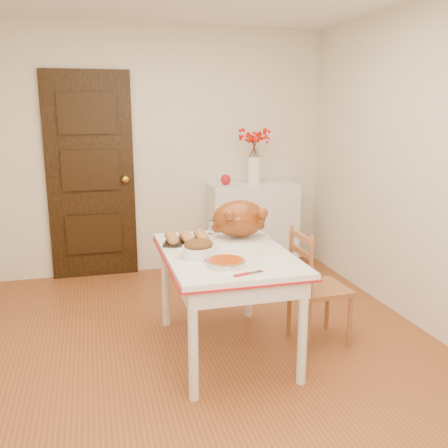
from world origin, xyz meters
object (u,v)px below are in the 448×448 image
object	(u,v)px
pumpkin_pie	(226,261)
chair_oak	(320,286)
sideboard	(252,226)
turkey_platter	(239,221)
kitchen_table	(226,302)

from	to	relation	value
pumpkin_pie	chair_oak	bearing A→B (deg)	19.29
sideboard	turkey_platter	xyz separation A→B (m)	(-0.60, -1.50, 0.43)
sideboard	kitchen_table	world-z (taller)	sideboard
kitchen_table	chair_oak	distance (m)	0.71
kitchen_table	chair_oak	world-z (taller)	chair_oak
turkey_platter	pumpkin_pie	size ratio (longest dim) A/B	1.88
turkey_platter	sideboard	bearing A→B (deg)	82.58
chair_oak	pumpkin_pie	xyz separation A→B (m)	(-0.79, -0.28, 0.34)
sideboard	pumpkin_pie	distance (m)	2.26
chair_oak	pumpkin_pie	bearing A→B (deg)	106.86
kitchen_table	pumpkin_pie	bearing A→B (deg)	-105.34
chair_oak	turkey_platter	distance (m)	0.76
sideboard	pumpkin_pie	bearing A→B (deg)	-112.58
kitchen_table	chair_oak	size ratio (longest dim) A/B	1.44
sideboard	chair_oak	xyz separation A→B (m)	(-0.07, -1.79, -0.03)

